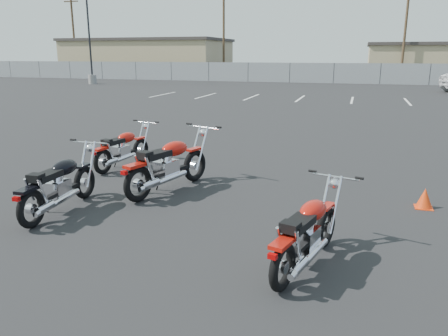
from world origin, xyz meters
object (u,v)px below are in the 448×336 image
(motorcycle_front_red, at_px, (123,149))
(motorcycle_rear_red, at_px, (307,233))
(motorcycle_second_black, at_px, (60,185))
(motorcycle_third_red, at_px, (168,165))

(motorcycle_front_red, xyz_separation_m, motorcycle_rear_red, (4.75, -3.76, 0.00))
(motorcycle_second_black, bearing_deg, motorcycle_front_red, 99.97)
(motorcycle_front_red, bearing_deg, motorcycle_third_red, -37.44)
(motorcycle_front_red, distance_m, motorcycle_third_red, 2.26)
(motorcycle_second_black, distance_m, motorcycle_rear_red, 4.29)
(motorcycle_front_red, height_order, motorcycle_second_black, motorcycle_second_black)
(motorcycle_second_black, relative_size, motorcycle_rear_red, 1.07)
(motorcycle_second_black, distance_m, motorcycle_third_red, 2.06)
(motorcycle_front_red, bearing_deg, motorcycle_rear_red, -38.35)
(motorcycle_front_red, height_order, motorcycle_third_red, motorcycle_third_red)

